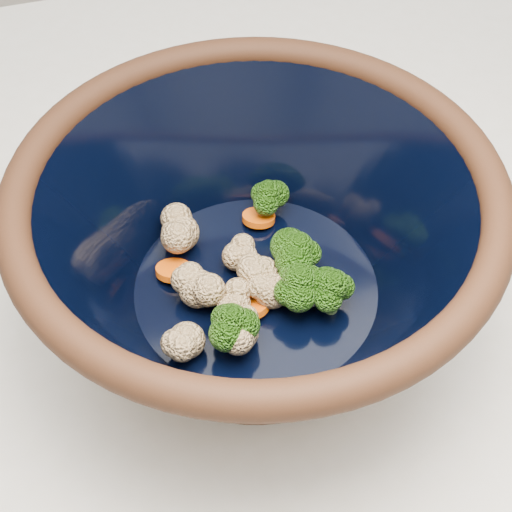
% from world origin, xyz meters
% --- Properties ---
extents(counter, '(1.20, 1.20, 0.90)m').
position_xyz_m(counter, '(0.00, 0.00, 0.45)').
color(counter, silver).
rests_on(counter, ground).
extents(mixing_bowl, '(0.46, 0.46, 0.17)m').
position_xyz_m(mixing_bowl, '(-0.10, 0.01, 0.99)').
color(mixing_bowl, black).
rests_on(mixing_bowl, counter).
extents(vegetable_pile, '(0.16, 0.17, 0.05)m').
position_xyz_m(vegetable_pile, '(-0.10, -0.00, 0.96)').
color(vegetable_pile, '#608442').
rests_on(vegetable_pile, mixing_bowl).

